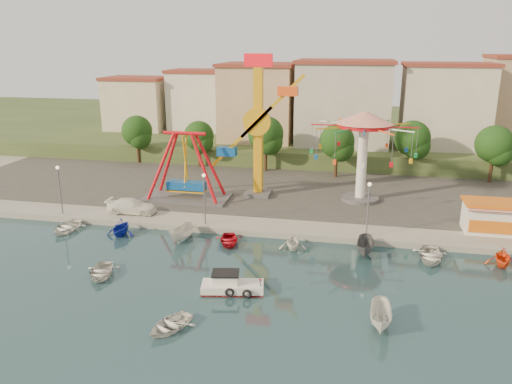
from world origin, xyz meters
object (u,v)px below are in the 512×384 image
(wave_swinger, at_px, (364,136))
(rowboat_a, at_px, (101,272))
(van, at_px, (132,206))
(pirate_ship_ride, at_px, (186,167))
(skiff, at_px, (381,317))
(cabin_motorboat, at_px, (231,286))
(kamikaze_tower, at_px, (261,131))

(wave_swinger, relative_size, rowboat_a, 3.08)
(wave_swinger, relative_size, van, 2.18)
(pirate_ship_ride, bearing_deg, rowboat_a, -91.65)
(pirate_ship_ride, distance_m, van, 7.95)
(wave_swinger, distance_m, skiff, 27.40)
(skiff, bearing_deg, rowboat_a, 173.26)
(skiff, bearing_deg, cabin_motorboat, 167.41)
(pirate_ship_ride, xyz_separation_m, cabin_motorboat, (10.47, -20.03, -3.95))
(pirate_ship_ride, bearing_deg, cabin_motorboat, -62.41)
(pirate_ship_ride, relative_size, wave_swinger, 0.86)
(skiff, distance_m, van, 30.57)
(wave_swinger, bearing_deg, skiff, -86.65)
(pirate_ship_ride, xyz_separation_m, van, (-4.11, -6.10, -3.02))
(pirate_ship_ride, xyz_separation_m, kamikaze_tower, (8.32, 2.81, 4.06))
(pirate_ship_ride, bearing_deg, kamikaze_tower, 18.68)
(cabin_motorboat, bearing_deg, kamikaze_tower, 84.66)
(cabin_motorboat, bearing_deg, rowboat_a, 167.03)
(wave_swinger, height_order, rowboat_a, wave_swinger)
(pirate_ship_ride, xyz_separation_m, wave_swinger, (19.95, 3.52, 3.80))
(kamikaze_tower, height_order, van, kamikaze_tower)
(kamikaze_tower, height_order, wave_swinger, kamikaze_tower)
(wave_swinger, distance_m, rowboat_a, 31.88)
(kamikaze_tower, bearing_deg, skiff, -62.79)
(rowboat_a, xyz_separation_m, van, (-3.55, 13.49, 0.98))
(kamikaze_tower, distance_m, wave_swinger, 11.66)
(pirate_ship_ride, relative_size, cabin_motorboat, 2.02)
(van, bearing_deg, rowboat_a, -169.17)
(pirate_ship_ride, distance_m, skiff, 31.54)
(rowboat_a, relative_size, van, 0.71)
(kamikaze_tower, bearing_deg, rowboat_a, -111.62)
(wave_swinger, height_order, cabin_motorboat, wave_swinger)
(rowboat_a, relative_size, skiff, 0.97)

